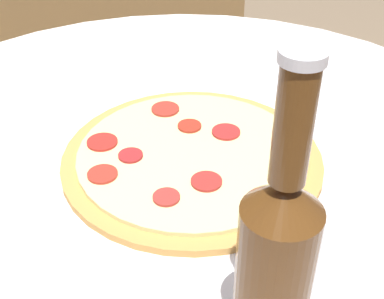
{
  "coord_description": "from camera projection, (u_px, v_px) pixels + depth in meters",
  "views": [
    {
      "loc": [
        -0.32,
        -0.49,
        1.13
      ],
      "look_at": [
        0.01,
        -0.02,
        0.72
      ],
      "focal_mm": 50.0,
      "sensor_mm": 36.0,
      "label": 1
    }
  ],
  "objects": [
    {
      "name": "table",
      "position": [
        182.0,
        242.0,
        0.82
      ],
      "size": [
        1.03,
        1.03,
        0.7
      ],
      "color": "white",
      "rests_on": "ground_plane"
    },
    {
      "name": "pizza",
      "position": [
        191.0,
        157.0,
        0.71
      ],
      "size": [
        0.35,
        0.35,
        0.02
      ],
      "color": "#C68E47",
      "rests_on": "table"
    },
    {
      "name": "beer_bottle",
      "position": [
        276.0,
        262.0,
        0.43
      ],
      "size": [
        0.06,
        0.06,
        0.29
      ],
      "color": "#563314",
      "rests_on": "table"
    }
  ]
}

